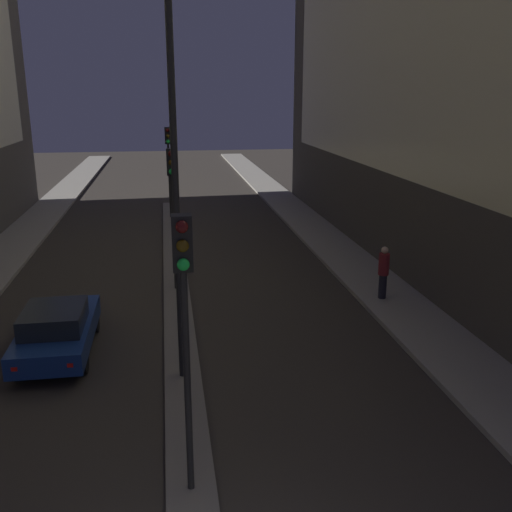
{
  "coord_description": "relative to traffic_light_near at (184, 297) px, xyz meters",
  "views": [
    {
      "loc": [
        -0.21,
        -5.21,
        6.9
      ],
      "look_at": [
        3.28,
        16.74,
        0.5
      ],
      "focal_mm": 40.0,
      "sensor_mm": 36.0,
      "label": 1
    }
  ],
  "objects": [
    {
      "name": "traffic_light_mid",
      "position": [
        0.0,
        10.89,
        0.0
      ],
      "size": [
        0.32,
        0.42,
        4.97
      ],
      "color": "black",
      "rests_on": "median_strip"
    },
    {
      "name": "pedestrian_on_right_sidewalk",
      "position": [
        6.9,
        8.7,
        -2.63
      ],
      "size": [
        0.36,
        0.36,
        1.81
      ],
      "color": "black",
      "rests_on": "sidewalk_right"
    },
    {
      "name": "traffic_light_far",
      "position": [
        0.0,
        23.21,
        0.0
      ],
      "size": [
        0.32,
        0.42,
        4.97
      ],
      "color": "black",
      "rests_on": "median_strip"
    },
    {
      "name": "street_lamp",
      "position": [
        0.0,
        4.28,
        2.49
      ],
      "size": [
        0.47,
        0.47,
        9.65
      ],
      "color": "black",
      "rests_on": "median_strip"
    },
    {
      "name": "traffic_light_near",
      "position": [
        0.0,
        0.0,
        0.0
      ],
      "size": [
        0.32,
        0.42,
        4.97
      ],
      "color": "black",
      "rests_on": "median_strip"
    },
    {
      "name": "car_left_lane",
      "position": [
        -3.29,
        6.25,
        -3.02
      ],
      "size": [
        1.82,
        4.26,
        1.42
      ],
      "color": "navy",
      "rests_on": "ground"
    },
    {
      "name": "median_strip",
      "position": [
        0.0,
        12.6,
        -3.68
      ],
      "size": [
        0.9,
        30.12,
        0.12
      ],
      "color": "#66605B",
      "rests_on": "ground"
    }
  ]
}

